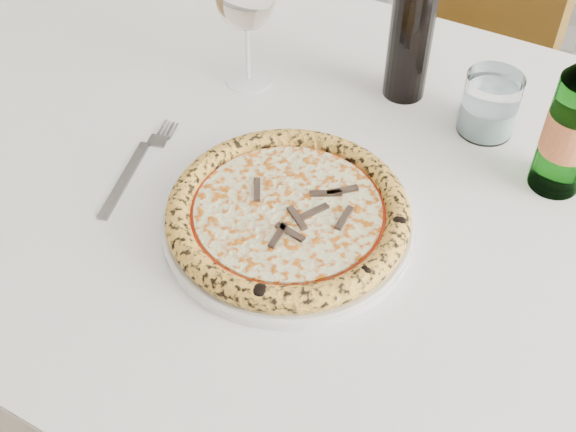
{
  "coord_description": "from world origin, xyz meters",
  "views": [
    {
      "loc": [
        0.22,
        -0.7,
        1.41
      ],
      "look_at": [
        -0.02,
        -0.14,
        0.78
      ],
      "focal_mm": 45.0,
      "sensor_mm": 36.0,
      "label": 1
    }
  ],
  "objects_px": {
    "pizza": "(288,212)",
    "tumbler": "(489,108)",
    "dining_table": "(316,219)",
    "beer_bottle": "(574,122)",
    "plate": "(288,222)",
    "wine_bottle": "(412,29)",
    "chair_far": "(460,35)"
  },
  "relations": [
    {
      "from": "dining_table",
      "to": "plate",
      "type": "xyz_separation_m",
      "value": [
        0.0,
        -0.1,
        0.09
      ]
    },
    {
      "from": "beer_bottle",
      "to": "wine_bottle",
      "type": "distance_m",
      "value": 0.27
    },
    {
      "from": "tumbler",
      "to": "beer_bottle",
      "type": "distance_m",
      "value": 0.15
    },
    {
      "from": "dining_table",
      "to": "beer_bottle",
      "type": "xyz_separation_m",
      "value": [
        0.29,
        0.11,
        0.18
      ]
    },
    {
      "from": "wine_bottle",
      "to": "pizza",
      "type": "bearing_deg",
      "value": -98.52
    },
    {
      "from": "tumbler",
      "to": "beer_bottle",
      "type": "height_order",
      "value": "beer_bottle"
    },
    {
      "from": "pizza",
      "to": "beer_bottle",
      "type": "bearing_deg",
      "value": 36.18
    },
    {
      "from": "plate",
      "to": "tumbler",
      "type": "distance_m",
      "value": 0.34
    },
    {
      "from": "tumbler",
      "to": "beer_bottle",
      "type": "relative_size",
      "value": 0.35
    },
    {
      "from": "plate",
      "to": "pizza",
      "type": "distance_m",
      "value": 0.02
    },
    {
      "from": "pizza",
      "to": "chair_far",
      "type": "bearing_deg",
      "value": 87.57
    },
    {
      "from": "pizza",
      "to": "tumbler",
      "type": "bearing_deg",
      "value": 57.8
    },
    {
      "from": "pizza",
      "to": "dining_table",
      "type": "bearing_deg",
      "value": 90.0
    },
    {
      "from": "dining_table",
      "to": "chair_far",
      "type": "height_order",
      "value": "chair_far"
    },
    {
      "from": "pizza",
      "to": "tumbler",
      "type": "relative_size",
      "value": 3.37
    },
    {
      "from": "pizza",
      "to": "wine_bottle",
      "type": "distance_m",
      "value": 0.34
    },
    {
      "from": "chair_far",
      "to": "wine_bottle",
      "type": "distance_m",
      "value": 0.65
    },
    {
      "from": "dining_table",
      "to": "pizza",
      "type": "xyz_separation_m",
      "value": [
        -0.0,
        -0.1,
        0.11
      ]
    },
    {
      "from": "beer_bottle",
      "to": "wine_bottle",
      "type": "bearing_deg",
      "value": 154.66
    },
    {
      "from": "dining_table",
      "to": "wine_bottle",
      "type": "xyz_separation_m",
      "value": [
        0.05,
        0.22,
        0.19
      ]
    },
    {
      "from": "pizza",
      "to": "wine_bottle",
      "type": "bearing_deg",
      "value": 81.48
    },
    {
      "from": "dining_table",
      "to": "plate",
      "type": "bearing_deg",
      "value": -90.0
    },
    {
      "from": "dining_table",
      "to": "tumbler",
      "type": "distance_m",
      "value": 0.29
    },
    {
      "from": "beer_bottle",
      "to": "plate",
      "type": "bearing_deg",
      "value": -143.82
    },
    {
      "from": "chair_far",
      "to": "pizza",
      "type": "xyz_separation_m",
      "value": [
        -0.04,
        -0.88,
        0.25
      ]
    },
    {
      "from": "beer_bottle",
      "to": "dining_table",
      "type": "bearing_deg",
      "value": -158.95
    },
    {
      "from": "dining_table",
      "to": "beer_bottle",
      "type": "relative_size",
      "value": 6.39
    },
    {
      "from": "tumbler",
      "to": "dining_table",
      "type": "bearing_deg",
      "value": -134.06
    },
    {
      "from": "plate",
      "to": "wine_bottle",
      "type": "bearing_deg",
      "value": 81.48
    },
    {
      "from": "pizza",
      "to": "tumbler",
      "type": "xyz_separation_m",
      "value": [
        0.18,
        0.29,
        0.01
      ]
    },
    {
      "from": "pizza",
      "to": "beer_bottle",
      "type": "distance_m",
      "value": 0.37
    },
    {
      "from": "plate",
      "to": "beer_bottle",
      "type": "bearing_deg",
      "value": 36.18
    }
  ]
}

